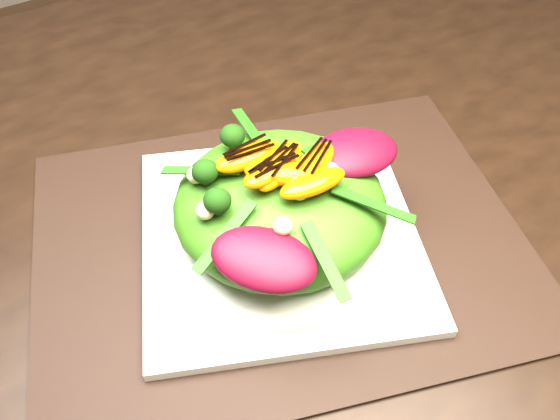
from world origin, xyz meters
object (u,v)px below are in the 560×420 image
placemat (280,240)px  dining_table (237,157)px  lettuce_mound (280,204)px  plate_base (280,235)px  orange_segment (262,154)px  salad_bowl (280,226)px

placemat → dining_table: bearing=77.9°
placemat → lettuce_mound: bearing=180.0°
plate_base → orange_segment: 0.09m
plate_base → salad_bowl: (0.00, 0.00, 0.01)m
dining_table → orange_segment: dining_table is taller
salad_bowl → orange_segment: orange_segment is taller
placemat → lettuce_mound: (-0.00, 0.00, 0.05)m
plate_base → salad_bowl: salad_bowl is taller
plate_base → lettuce_mound: bearing=0.0°
placemat → orange_segment: (-0.00, 0.03, 0.10)m
lettuce_mound → plate_base: bearing=0.0°
plate_base → lettuce_mound: lettuce_mound is taller
plate_base → salad_bowl: size_ratio=1.11×
dining_table → orange_segment: size_ratio=23.79×
salad_bowl → placemat: bearing=0.0°
placemat → salad_bowl: bearing=180.0°
dining_table → plate_base: 0.16m
dining_table → plate_base: dining_table is taller
dining_table → placemat: (-0.03, -0.16, 0.02)m
dining_table → salad_bowl: bearing=-102.1°
dining_table → plate_base: bearing=-102.1°
lettuce_mound → salad_bowl: bearing=0.0°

